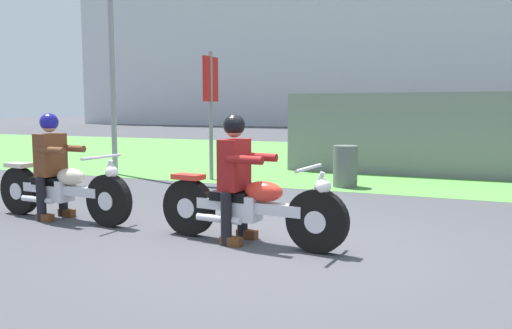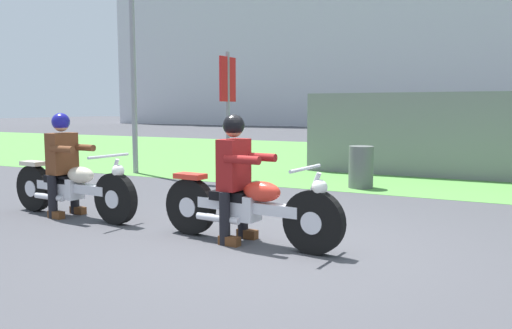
{
  "view_description": "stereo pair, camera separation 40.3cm",
  "coord_description": "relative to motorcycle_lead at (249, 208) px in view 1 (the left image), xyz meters",
  "views": [
    {
      "loc": [
        1.95,
        -5.1,
        1.49
      ],
      "look_at": [
        -0.29,
        0.19,
        0.85
      ],
      "focal_mm": 36.45,
      "sensor_mm": 36.0,
      "label": 1
    },
    {
      "loc": [
        2.32,
        -4.93,
        1.49
      ],
      "look_at": [
        -0.29,
        0.19,
        0.85
      ],
      "focal_mm": 36.45,
      "sensor_mm": 36.0,
      "label": 2
    }
  ],
  "objects": [
    {
      "name": "ground",
      "position": [
        0.29,
        0.01,
        -0.4
      ],
      "size": [
        120.0,
        120.0,
        0.0
      ],
      "primitive_type": "plane",
      "color": "#424247"
    },
    {
      "name": "motorcycle_lead",
      "position": [
        0.0,
        0.0,
        0.0
      ],
      "size": [
        2.25,
        0.66,
        0.89
      ],
      "rotation": [
        0.0,
        0.0,
        -0.08
      ],
      "color": "black",
      "rests_on": "ground"
    },
    {
      "name": "rider_lead",
      "position": [
        -0.17,
        0.02,
        0.42
      ],
      "size": [
        0.57,
        0.49,
        1.41
      ],
      "rotation": [
        0.0,
        0.0,
        -0.08
      ],
      "color": "black",
      "rests_on": "ground"
    },
    {
      "name": "fence_segment",
      "position": [
        1.66,
        6.46,
        0.5
      ],
      "size": [
        7.0,
        0.06,
        1.8
      ],
      "primitive_type": "cube",
      "color": "slate",
      "rests_on": "ground"
    },
    {
      "name": "trash_can",
      "position": [
        0.01,
        4.42,
        -0.01
      ],
      "size": [
        0.45,
        0.45,
        0.78
      ],
      "primitive_type": "cylinder",
      "color": "#595E5B",
      "rests_on": "ground"
    },
    {
      "name": "grass_verge",
      "position": [
        0.29,
        9.82,
        -0.39
      ],
      "size": [
        60.0,
        12.0,
        0.01
      ],
      "primitive_type": "cube",
      "color": "#549342",
      "rests_on": "ground"
    },
    {
      "name": "stadium_facade",
      "position": [
        -2.18,
        36.3,
        8.42
      ],
      "size": [
        56.69,
        8.0,
        17.63
      ],
      "primitive_type": "cube",
      "color": "silver",
      "rests_on": "ground"
    },
    {
      "name": "streetlight_pole",
      "position": [
        -5.02,
        4.25,
        3.16
      ],
      "size": [
        0.96,
        0.2,
        5.68
      ],
      "color": "gray",
      "rests_on": "ground"
    },
    {
      "name": "sign_banner",
      "position": [
        -2.75,
        4.32,
        1.32
      ],
      "size": [
        0.08,
        0.6,
        2.6
      ],
      "color": "gray",
      "rests_on": "ground"
    },
    {
      "name": "rider_follow",
      "position": [
        -2.93,
        0.15,
        0.42
      ],
      "size": [
        0.57,
        0.49,
        1.41
      ],
      "rotation": [
        0.0,
        0.0,
        -0.08
      ],
      "color": "black",
      "rests_on": "ground"
    },
    {
      "name": "motorcycle_follow",
      "position": [
        -2.76,
        0.13,
        -0.0
      ],
      "size": [
        2.31,
        0.66,
        0.89
      ],
      "rotation": [
        0.0,
        0.0,
        -0.08
      ],
      "color": "black",
      "rests_on": "ground"
    }
  ]
}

